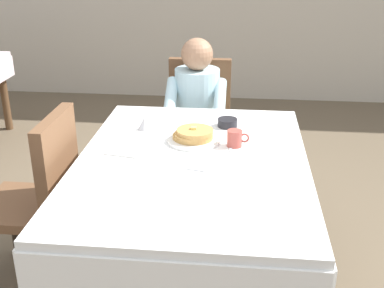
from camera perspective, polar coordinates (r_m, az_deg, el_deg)
ground_plane at (r=2.75m, az=-0.00°, el=-15.91°), size 14.00×14.00×0.00m
dining_table_main at (r=2.39m, az=-0.00°, el=-3.69°), size 1.12×1.52×0.74m
chair_diner at (r=3.52m, az=0.77°, el=3.13°), size 0.44×0.45×0.93m
diner_person at (r=3.32m, az=0.54°, el=4.47°), size 0.40×0.43×1.12m
chair_left_side at (r=2.63m, az=-17.01°, el=-5.12°), size 0.45×0.44×0.93m
plate_breakfast at (r=2.55m, az=0.20°, el=0.47°), size 0.28×0.28×0.02m
breakfast_stack at (r=2.54m, az=0.19°, el=1.17°), size 0.21×0.21×0.06m
cup_coffee at (r=2.49m, az=5.01°, el=0.65°), size 0.11×0.08×0.08m
bowl_butter at (r=2.75m, az=4.13°, el=2.48°), size 0.11×0.11×0.04m
syrup_pitcher at (r=2.71m, az=-5.49°, el=2.45°), size 0.08×0.08×0.07m
fork_left_of_plate at (r=2.56m, az=-4.08°, el=0.35°), size 0.03×0.18×0.00m
knife_right_of_plate at (r=2.52m, az=4.45°, el=0.01°), size 0.03×0.20×0.00m
spoon_near_edge at (r=2.24m, az=0.19°, el=-2.97°), size 0.15×0.05×0.00m
napkin_folded at (r=2.45m, az=-7.76°, el=-0.85°), size 0.19×0.15×0.01m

